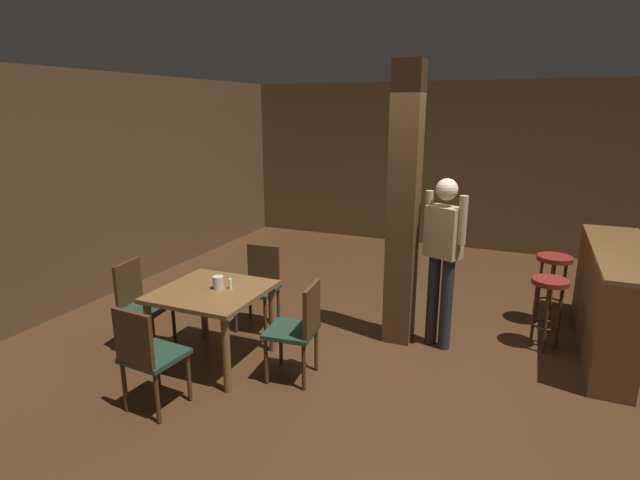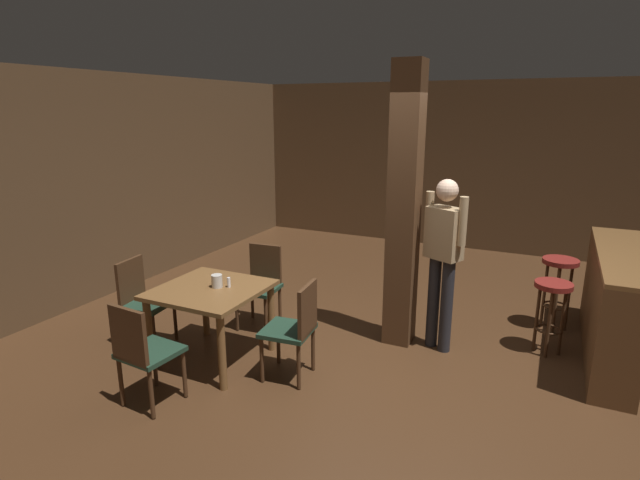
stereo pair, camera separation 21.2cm
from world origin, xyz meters
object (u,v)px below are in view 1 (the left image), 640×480
chair_east (299,326)px  salt_shaker (230,284)px  chair_north (260,282)px  bar_counter (605,298)px  bar_stool_near (549,297)px  bar_stool_mid (553,273)px  napkin_cup (218,283)px  standing_person (443,252)px  chair_south (147,353)px  dining_table (212,301)px  chair_west (140,301)px

chair_east → salt_shaker: (-0.73, 0.05, 0.27)m
chair_north → bar_counter: (3.43, 0.87, 0.03)m
bar_stool_near → bar_stool_mid: bar_stool_mid is taller
napkin_cup → bar_stool_mid: napkin_cup is taller
standing_person → bar_stool_mid: (1.05, 1.00, -0.40)m
chair_south → dining_table: bearing=90.0°
dining_table → napkin_cup: (0.05, 0.04, 0.18)m
dining_table → standing_person: bearing=31.5°
dining_table → chair_north: 0.90m
chair_south → bar_counter: bar_counter is taller
dining_table → salt_shaker: 0.24m
chair_north → bar_stool_near: bearing=12.4°
chair_north → salt_shaker: (0.16, -0.80, 0.27)m
chair_south → bar_counter: bearing=37.6°
chair_south → chair_east: same height
standing_person → bar_counter: bearing=21.2°
chair_south → chair_east: 1.27m
dining_table → salt_shaker: size_ratio=9.98×
standing_person → napkin_cup: bearing=-148.7°
standing_person → chair_west: bearing=-156.1°
chair_west → bar_counter: 4.63m
chair_east → bar_stool_near: bearing=36.5°
chair_south → bar_stool_near: bearing=39.7°
napkin_cup → standing_person: standing_person is taller
chair_south → bar_stool_mid: size_ratio=1.11×
chair_west → bar_stool_mid: (3.79, 2.22, 0.10)m
bar_counter → chair_south: bearing=-142.4°
bar_stool_near → bar_stool_mid: 0.64m
chair_south → chair_north: (-0.01, 1.78, 0.00)m
chair_west → standing_person: standing_person is taller
chair_south → bar_stool_mid: 4.25m
chair_north → napkin_cup: chair_north is taller
chair_west → bar_counter: bar_counter is taller
dining_table → bar_counter: (3.43, 1.76, -0.08)m
chair_east → salt_shaker: size_ratio=9.30×
bar_counter → bar_stool_mid: (-0.47, 0.41, 0.07)m
chair_north → bar_counter: size_ratio=0.42×
dining_table → bar_stool_near: bearing=27.8°
chair_west → chair_east: same height
bar_counter → dining_table: bearing=-152.9°
chair_south → napkin_cup: size_ratio=7.30×
chair_south → chair_north: 1.78m
chair_east → standing_person: size_ratio=0.52×
chair_south → napkin_cup: chair_south is taller
standing_person → bar_stool_mid: size_ratio=2.15×
chair_north → bar_stool_mid: size_ratio=1.11×
chair_east → standing_person: 1.60m
chair_east → standing_person: (1.02, 1.13, 0.50)m
napkin_cup → bar_counter: bar_counter is taller
bar_counter → salt_shaker: bearing=-153.0°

